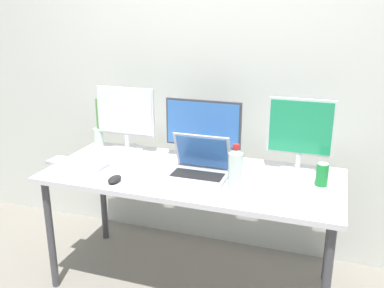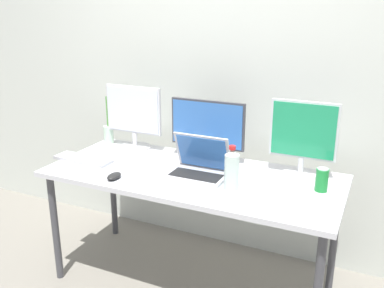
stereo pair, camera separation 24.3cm
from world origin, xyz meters
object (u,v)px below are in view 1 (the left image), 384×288
(keyboard_main, at_px, (77,163))
(work_desk, at_px, (192,183))
(monitor_right, at_px, (300,133))
(bamboo_vase, at_px, (98,136))
(monitor_left, at_px, (126,118))
(soda_can_near_keyboard, at_px, (322,175))
(monitor_center, at_px, (203,128))
(mouse_by_keyboard, at_px, (115,179))
(water_bottle, at_px, (235,168))
(laptop_silver, at_px, (200,166))

(keyboard_main, bearing_deg, work_desk, 10.49)
(monitor_right, distance_m, bamboo_vase, 1.36)
(work_desk, xyz_separation_m, monitor_left, (-0.55, 0.26, 0.29))
(keyboard_main, bearing_deg, monitor_right, 17.60)
(soda_can_near_keyboard, bearing_deg, monitor_left, 171.26)
(monitor_center, height_order, keyboard_main, monitor_center)
(mouse_by_keyboard, distance_m, water_bottle, 0.67)
(laptop_silver, xyz_separation_m, bamboo_vase, (-0.83, 0.29, 0.02))
(monitor_left, bearing_deg, laptop_silver, -24.46)
(keyboard_main, distance_m, soda_can_near_keyboard, 1.44)
(monitor_center, bearing_deg, keyboard_main, -152.71)
(mouse_by_keyboard, bearing_deg, water_bottle, 9.76)
(monitor_center, distance_m, mouse_by_keyboard, 0.65)
(soda_can_near_keyboard, height_order, bamboo_vase, bamboo_vase)
(laptop_silver, height_order, water_bottle, water_bottle)
(monitor_left, relative_size, laptop_silver, 1.29)
(monitor_left, relative_size, water_bottle, 1.76)
(keyboard_main, relative_size, mouse_by_keyboard, 3.52)
(bamboo_vase, bearing_deg, mouse_by_keyboard, -52.24)
(soda_can_near_keyboard, xyz_separation_m, bamboo_vase, (-1.50, 0.21, 0.01))
(mouse_by_keyboard, height_order, water_bottle, water_bottle)
(monitor_left, bearing_deg, water_bottle, -23.99)
(keyboard_main, bearing_deg, soda_can_near_keyboard, 9.20)
(water_bottle, bearing_deg, bamboo_vase, 159.82)
(keyboard_main, xyz_separation_m, mouse_by_keyboard, (0.34, -0.16, 0.01))
(laptop_silver, xyz_separation_m, keyboard_main, (-0.76, -0.08, -0.05))
(work_desk, bearing_deg, monitor_left, 154.78)
(monitor_right, height_order, soda_can_near_keyboard, monitor_right)
(monitor_left, bearing_deg, keyboard_main, -113.74)
(water_bottle, bearing_deg, monitor_center, 128.77)
(monitor_center, bearing_deg, water_bottle, -51.23)
(monitor_right, height_order, laptop_silver, monitor_right)
(keyboard_main, distance_m, bamboo_vase, 0.39)
(work_desk, height_order, monitor_left, monitor_left)
(monitor_left, bearing_deg, monitor_center, 0.09)
(monitor_left, xyz_separation_m, mouse_by_keyboard, (0.19, -0.52, -0.21))
(laptop_silver, relative_size, water_bottle, 1.37)
(work_desk, distance_m, laptop_silver, 0.13)
(laptop_silver, bearing_deg, mouse_by_keyboard, -149.94)
(keyboard_main, xyz_separation_m, water_bottle, (0.99, -0.02, 0.10))
(monitor_left, height_order, monitor_right, monitor_right)
(monitor_center, relative_size, monitor_right, 1.12)
(soda_can_near_keyboard, bearing_deg, keyboard_main, -173.59)
(monitor_left, bearing_deg, work_desk, -25.22)
(keyboard_main, distance_m, mouse_by_keyboard, 0.38)
(bamboo_vase, bearing_deg, soda_can_near_keyboard, -8.14)
(monitor_left, relative_size, keyboard_main, 1.10)
(mouse_by_keyboard, height_order, soda_can_near_keyboard, soda_can_near_keyboard)
(work_desk, xyz_separation_m, keyboard_main, (-0.71, -0.10, 0.07))
(monitor_right, height_order, keyboard_main, monitor_right)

